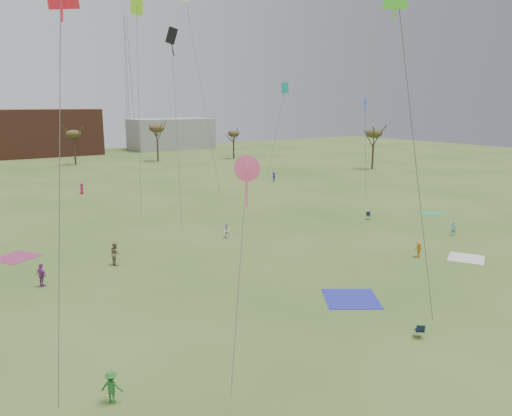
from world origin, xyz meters
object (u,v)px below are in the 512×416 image
radio_tower (128,84)px  camp_chair_right (368,217)px  flyer_near_center (112,387)px  camp_chair_center (419,333)px

radio_tower → camp_chair_right: bearing=-94.5°
flyer_near_center → radio_tower: 132.39m
flyer_near_center → camp_chair_right: size_ratio=1.78×
flyer_near_center → camp_chair_right: (36.42, 18.78, -0.52)m
camp_chair_right → radio_tower: radio_tower is taller
camp_chair_center → camp_chair_right: 29.78m
flyer_near_center → radio_tower: size_ratio=0.04×
flyer_near_center → radio_tower: radio_tower is taller
camp_chair_right → radio_tower: bearing=121.4°
flyer_near_center → camp_chair_center: size_ratio=1.78×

